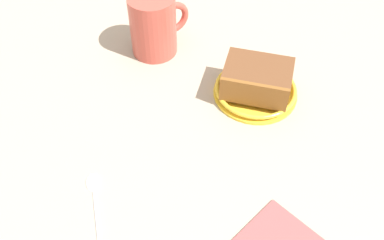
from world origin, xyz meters
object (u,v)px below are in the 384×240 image
Objects in this scene: tea_mug at (154,24)px; teaspoon at (94,195)px; cake_slice at (257,80)px; small_plate at (255,91)px.

teaspoon is (23.58, 19.14, -5.05)cm from tea_mug.
cake_slice reaches higher than teaspoon.
teaspoon is (29.29, 0.41, -0.42)cm from small_plate.
teaspoon is (29.08, 0.25, -2.97)cm from cake_slice.
small_plate is at bearing -179.20° from teaspoon.
small_plate is at bearing 106.96° from tea_mug.
cake_slice is 1.02× the size of teaspoon.
small_plate is at bearing -143.49° from cake_slice.
small_plate is 2.56cm from cake_slice.
cake_slice is at bearing 36.51° from small_plate.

